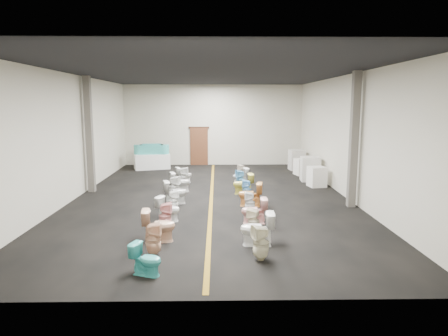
{
  "coord_description": "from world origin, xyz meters",
  "views": [
    {
      "loc": [
        0.21,
        -14.59,
        3.44
      ],
      "look_at": [
        0.49,
        1.0,
        0.93
      ],
      "focal_mm": 32.0,
      "sensor_mm": 36.0,
      "label": 1
    }
  ],
  "objects_px": {
    "toilet_left_0": "(146,259)",
    "toilet_right_10": "(242,172)",
    "toilet_right_1": "(257,229)",
    "toilet_left_6": "(175,192)",
    "toilet_left_5": "(173,201)",
    "toilet_right_2": "(254,221)",
    "display_table": "(152,161)",
    "toilet_left_9": "(183,177)",
    "toilet_left_7": "(174,187)",
    "toilet_left_1": "(153,239)",
    "appliance_crate_c": "(303,167)",
    "toilet_left_8": "(180,182)",
    "appliance_crate_d": "(297,160)",
    "toilet_left_4": "(168,209)",
    "toilet_left_2": "(159,225)",
    "toilet_right_3": "(254,211)",
    "toilet_right_7": "(243,184)",
    "toilet_right_4": "(250,203)",
    "toilet_right_0": "(261,243)",
    "appliance_crate_a": "(317,177)",
    "appliance_crate_b": "(310,169)",
    "toilet_left_3": "(165,216)",
    "bathtub": "(152,149)",
    "toilet_right_5": "(250,194)",
    "toilet_right_6": "(247,190)",
    "toilet_left_10": "(184,175)",
    "toilet_right_8": "(240,179)"
  },
  "relations": [
    {
      "from": "display_table",
      "to": "toilet_right_6",
      "type": "height_order",
      "value": "display_table"
    },
    {
      "from": "display_table",
      "to": "toilet_left_2",
      "type": "xyz_separation_m",
      "value": [
        2.01,
        -11.44,
        0.02
      ]
    },
    {
      "from": "toilet_left_8",
      "to": "toilet_right_1",
      "type": "relative_size",
      "value": 0.96
    },
    {
      "from": "display_table",
      "to": "toilet_right_5",
      "type": "height_order",
      "value": "toilet_right_5"
    },
    {
      "from": "toilet_left_3",
      "to": "toilet_right_6",
      "type": "height_order",
      "value": "toilet_left_3"
    },
    {
      "from": "toilet_left_4",
      "to": "toilet_right_2",
      "type": "height_order",
      "value": "toilet_left_4"
    },
    {
      "from": "toilet_left_4",
      "to": "bathtub",
      "type": "bearing_deg",
      "value": 32.35
    },
    {
      "from": "toilet_left_5",
      "to": "toilet_left_8",
      "type": "xyz_separation_m",
      "value": [
        -0.03,
        2.87,
        0.05
      ]
    },
    {
      "from": "bathtub",
      "to": "toilet_right_0",
      "type": "distance_m",
      "value": 13.49
    },
    {
      "from": "toilet_left_3",
      "to": "toilet_right_3",
      "type": "relative_size",
      "value": 1.03
    },
    {
      "from": "appliance_crate_b",
      "to": "toilet_left_3",
      "type": "distance_m",
      "value": 8.99
    },
    {
      "from": "appliance_crate_c",
      "to": "toilet_left_8",
      "type": "height_order",
      "value": "toilet_left_8"
    },
    {
      "from": "appliance_crate_d",
      "to": "toilet_left_1",
      "type": "height_order",
      "value": "appliance_crate_d"
    },
    {
      "from": "toilet_right_2",
      "to": "toilet_right_7",
      "type": "xyz_separation_m",
      "value": [
        0.03,
        4.83,
        0.04
      ]
    },
    {
      "from": "toilet_left_0",
      "to": "toilet_right_2",
      "type": "bearing_deg",
      "value": -21.9
    },
    {
      "from": "bathtub",
      "to": "toilet_right_2",
      "type": "bearing_deg",
      "value": -72.37
    },
    {
      "from": "toilet_left_4",
      "to": "toilet_left_9",
      "type": "height_order",
      "value": "toilet_left_9"
    },
    {
      "from": "toilet_left_4",
      "to": "toilet_left_6",
      "type": "relative_size",
      "value": 0.88
    },
    {
      "from": "toilet_left_7",
      "to": "toilet_left_1",
      "type": "bearing_deg",
      "value": -163.64
    },
    {
      "from": "toilet_right_1",
      "to": "toilet_right_7",
      "type": "bearing_deg",
      "value": -178.2
    },
    {
      "from": "toilet_left_9",
      "to": "toilet_right_10",
      "type": "distance_m",
      "value": 2.95
    },
    {
      "from": "appliance_crate_c",
      "to": "toilet_right_10",
      "type": "height_order",
      "value": "appliance_crate_c"
    },
    {
      "from": "toilet_right_1",
      "to": "toilet_left_6",
      "type": "bearing_deg",
      "value": -147.75
    },
    {
      "from": "toilet_right_0",
      "to": "toilet_right_7",
      "type": "bearing_deg",
      "value": 161.81
    },
    {
      "from": "toilet_right_2",
      "to": "toilet_right_7",
      "type": "distance_m",
      "value": 4.83
    },
    {
      "from": "toilet_left_3",
      "to": "appliance_crate_a",
      "type": "bearing_deg",
      "value": -44.4
    },
    {
      "from": "toilet_left_8",
      "to": "toilet_right_3",
      "type": "distance_m",
      "value": 4.92
    },
    {
      "from": "toilet_left_10",
      "to": "toilet_right_5",
      "type": "xyz_separation_m",
      "value": [
        2.58,
        -4.08,
        0.06
      ]
    },
    {
      "from": "toilet_left_0",
      "to": "toilet_right_4",
      "type": "distance_m",
      "value": 5.19
    },
    {
      "from": "display_table",
      "to": "toilet_right_8",
      "type": "bearing_deg",
      "value": -49.57
    },
    {
      "from": "toilet_left_1",
      "to": "toilet_left_6",
      "type": "xyz_separation_m",
      "value": [
        0.01,
        4.81,
        0.02
      ]
    },
    {
      "from": "display_table",
      "to": "toilet_left_9",
      "type": "distance_m",
      "value": 5.22
    },
    {
      "from": "toilet_right_1",
      "to": "toilet_right_2",
      "type": "xyz_separation_m",
      "value": [
        -0.01,
        0.86,
        -0.07
      ]
    },
    {
      "from": "toilet_left_9",
      "to": "toilet_right_5",
      "type": "relative_size",
      "value": 1.03
    },
    {
      "from": "toilet_left_1",
      "to": "toilet_right_3",
      "type": "bearing_deg",
      "value": -49.76
    },
    {
      "from": "appliance_crate_c",
      "to": "toilet_right_7",
      "type": "distance_m",
      "value": 5.2
    },
    {
      "from": "toilet_left_1",
      "to": "toilet_left_5",
      "type": "distance_m",
      "value": 3.82
    },
    {
      "from": "toilet_left_0",
      "to": "toilet_right_10",
      "type": "relative_size",
      "value": 0.91
    },
    {
      "from": "appliance_crate_b",
      "to": "toilet_right_3",
      "type": "bearing_deg",
      "value": -115.74
    },
    {
      "from": "toilet_right_10",
      "to": "toilet_left_4",
      "type": "bearing_deg",
      "value": -5.57
    },
    {
      "from": "toilet_right_4",
      "to": "toilet_right_1",
      "type": "bearing_deg",
      "value": 0.48
    },
    {
      "from": "appliance_crate_a",
      "to": "toilet_left_0",
      "type": "bearing_deg",
      "value": -122.91
    },
    {
      "from": "appliance_crate_c",
      "to": "toilet_left_0",
      "type": "distance_m",
      "value": 12.79
    },
    {
      "from": "toilet_left_0",
      "to": "toilet_right_1",
      "type": "height_order",
      "value": "toilet_right_1"
    },
    {
      "from": "toilet_left_5",
      "to": "toilet_left_9",
      "type": "distance_m",
      "value": 3.8
    },
    {
      "from": "appliance_crate_d",
      "to": "toilet_left_2",
      "type": "bearing_deg",
      "value": -117.25
    },
    {
      "from": "toilet_left_2",
      "to": "toilet_right_0",
      "type": "bearing_deg",
      "value": -122.69
    },
    {
      "from": "toilet_left_5",
      "to": "toilet_left_7",
      "type": "relative_size",
      "value": 0.85
    },
    {
      "from": "appliance_crate_d",
      "to": "toilet_left_4",
      "type": "xyz_separation_m",
      "value": [
        -5.63,
        -9.17,
        -0.16
      ]
    },
    {
      "from": "toilet_left_5",
      "to": "toilet_right_2",
      "type": "relative_size",
      "value": 0.99
    }
  ]
}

